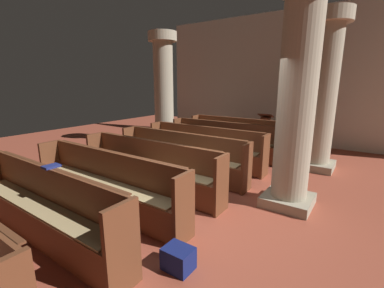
# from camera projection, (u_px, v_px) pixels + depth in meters

# --- Properties ---
(ground_plane) EXTENTS (19.20, 19.20, 0.00)m
(ground_plane) POSITION_uv_depth(u_px,v_px,m) (194.00, 204.00, 4.72)
(ground_plane) COLOR #9E4733
(back_wall) EXTENTS (10.00, 0.16, 4.50)m
(back_wall) POSITION_uv_depth(u_px,v_px,m) (293.00, 79.00, 9.07)
(back_wall) COLOR beige
(back_wall) RESTS_ON ground
(pew_row_0) EXTENTS (3.35, 0.47, 1.00)m
(pew_row_0) POSITION_uv_depth(u_px,v_px,m) (238.00, 133.00, 8.57)
(pew_row_0) COLOR brown
(pew_row_0) RESTS_ON ground
(pew_row_1) EXTENTS (3.35, 0.46, 1.00)m
(pew_row_1) POSITION_uv_depth(u_px,v_px,m) (223.00, 138.00, 7.73)
(pew_row_1) COLOR brown
(pew_row_1) RESTS_ON ground
(pew_row_2) EXTENTS (3.35, 0.46, 1.00)m
(pew_row_2) POSITION_uv_depth(u_px,v_px,m) (204.00, 145.00, 6.90)
(pew_row_2) COLOR brown
(pew_row_2) RESTS_ON ground
(pew_row_3) EXTENTS (3.35, 0.47, 1.00)m
(pew_row_3) POSITION_uv_depth(u_px,v_px,m) (180.00, 154.00, 6.06)
(pew_row_3) COLOR brown
(pew_row_3) RESTS_ON ground
(pew_row_4) EXTENTS (3.35, 0.46, 1.00)m
(pew_row_4) POSITION_uv_depth(u_px,v_px,m) (149.00, 165.00, 5.23)
(pew_row_4) COLOR brown
(pew_row_4) RESTS_ON ground
(pew_row_5) EXTENTS (3.35, 0.46, 1.00)m
(pew_row_5) POSITION_uv_depth(u_px,v_px,m) (106.00, 181.00, 4.40)
(pew_row_5) COLOR brown
(pew_row_5) RESTS_ON ground
(pew_row_6) EXTENTS (3.35, 0.47, 1.00)m
(pew_row_6) POSITION_uv_depth(u_px,v_px,m) (42.00, 204.00, 3.56)
(pew_row_6) COLOR brown
(pew_row_6) RESTS_ON ground
(pillar_aisle_side) EXTENTS (0.95, 0.95, 3.75)m
(pillar_aisle_side) POSITION_uv_depth(u_px,v_px,m) (323.00, 91.00, 6.27)
(pillar_aisle_side) COLOR #9F967E
(pillar_aisle_side) RESTS_ON ground
(pillar_far_side) EXTENTS (0.95, 0.95, 3.75)m
(pillar_far_side) POSITION_uv_depth(u_px,v_px,m) (164.00, 88.00, 8.94)
(pillar_far_side) COLOR #9F967E
(pillar_far_side) RESTS_ON ground
(pillar_aisle_rear) EXTENTS (0.88, 0.88, 3.75)m
(pillar_aisle_rear) POSITION_uv_depth(u_px,v_px,m) (297.00, 95.00, 4.26)
(pillar_aisle_rear) COLOR #9F967E
(pillar_aisle_rear) RESTS_ON ground
(lectern) EXTENTS (0.48, 0.45, 1.08)m
(lectern) POSITION_uv_depth(u_px,v_px,m) (265.00, 131.00, 9.25)
(lectern) COLOR #562B1A
(lectern) RESTS_ON ground
(hymn_book) EXTENTS (0.15, 0.21, 0.03)m
(hymn_book) POSITION_uv_depth(u_px,v_px,m) (51.00, 166.00, 3.60)
(hymn_book) COLOR navy
(hymn_book) RESTS_ON pew_row_6
(kneeler_box_navy) EXTENTS (0.34, 0.27, 0.27)m
(kneeler_box_navy) POSITION_uv_depth(u_px,v_px,m) (178.00, 258.00, 3.06)
(kneeler_box_navy) COLOR navy
(kneeler_box_navy) RESTS_ON ground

